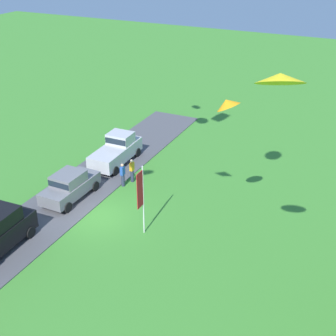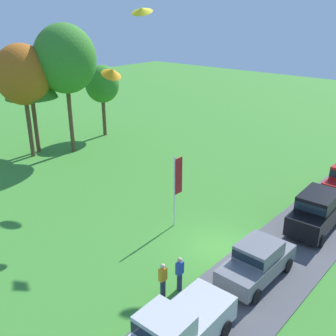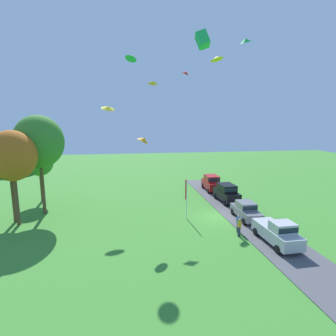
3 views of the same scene
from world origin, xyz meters
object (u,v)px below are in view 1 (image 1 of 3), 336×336
at_px(car_sedan_far_end, 70,185).
at_px(kite_delta_over_trees, 227,103).
at_px(flag_banner, 141,194).
at_px(car_pickup_mid_row, 117,149).
at_px(person_watching_sky, 123,175).
at_px(kite_delta_near_flag, 280,78).
at_px(person_beside_suv, 132,170).

distance_m(car_sedan_far_end, kite_delta_over_trees, 13.01).
bearing_deg(flag_banner, car_pickup_mid_row, -140.36).
relative_size(car_sedan_far_end, person_watching_sky, 2.59).
relative_size(person_watching_sky, kite_delta_near_flag, 1.10).
relative_size(person_watching_sky, person_beside_suv, 1.00).
bearing_deg(kite_delta_over_trees, flag_banner, -82.79).
distance_m(kite_delta_over_trees, kite_delta_near_flag, 7.98).
xyz_separation_m(person_watching_sky, flag_banner, (4.49, 3.93, 1.88)).
relative_size(car_pickup_mid_row, car_sedan_far_end, 1.14).
bearing_deg(kite_delta_over_trees, car_pickup_mid_row, -122.78).
height_order(car_pickup_mid_row, person_watching_sky, car_pickup_mid_row).
height_order(person_beside_suv, kite_delta_near_flag, kite_delta_near_flag).
xyz_separation_m(car_sedan_far_end, person_watching_sky, (-2.98, 2.21, -0.16)).
bearing_deg(person_beside_suv, car_sedan_far_end, -33.00).
bearing_deg(car_sedan_far_end, kite_delta_near_flag, 63.18).
bearing_deg(car_sedan_far_end, person_watching_sky, 143.46).
distance_m(flag_banner, kite_delta_over_trees, 7.31).
distance_m(car_sedan_far_end, kite_delta_near_flag, 19.28).
bearing_deg(person_watching_sky, car_sedan_far_end, -36.54).
distance_m(car_sedan_far_end, person_watching_sky, 3.71).
xyz_separation_m(person_beside_suv, kite_delta_over_trees, (4.75, 8.14, 7.63)).
xyz_separation_m(car_pickup_mid_row, flag_banner, (7.40, 6.13, 1.65)).
height_order(car_sedan_far_end, flag_banner, flag_banner).
relative_size(car_pickup_mid_row, person_beside_suv, 2.94).
bearing_deg(kite_delta_near_flag, person_beside_suv, -133.06).
distance_m(person_beside_suv, kite_delta_over_trees, 12.13).
bearing_deg(kite_delta_over_trees, person_beside_suv, -120.28).
bearing_deg(person_beside_suv, person_watching_sky, -17.70).
relative_size(person_beside_suv, kite_delta_over_trees, 1.45).
distance_m(person_watching_sky, flag_banner, 6.26).
height_order(person_watching_sky, kite_delta_over_trees, kite_delta_over_trees).
bearing_deg(kite_delta_near_flag, kite_delta_over_trees, -149.79).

